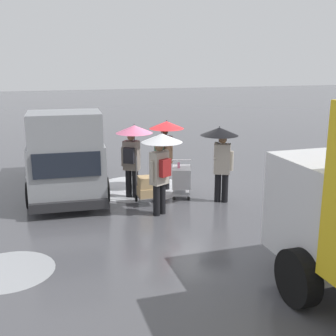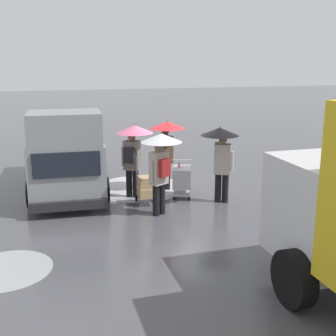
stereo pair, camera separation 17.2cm
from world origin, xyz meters
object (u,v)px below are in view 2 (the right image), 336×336
object	(u,v)px
shopping_cart_vendor	(182,178)
pedestrian_pink_side	(133,144)
pedestrian_black_side	(161,155)
hand_dolly_boxes	(146,188)
pedestrian_white_side	(166,139)
cargo_van_parked_right	(67,153)
pedestrian_far_side	(221,147)

from	to	relation	value
shopping_cart_vendor	pedestrian_pink_side	world-z (taller)	pedestrian_pink_side
pedestrian_pink_side	pedestrian_black_side	xyz separation A→B (m)	(-0.38, 1.58, 0.00)
shopping_cart_vendor	pedestrian_black_side	bearing A→B (deg)	52.11
hand_dolly_boxes	pedestrian_white_side	world-z (taller)	pedestrian_white_side
shopping_cart_vendor	pedestrian_black_side	distance (m)	1.84
cargo_van_parked_right	hand_dolly_boxes	xyz separation A→B (m)	(-2.00, 1.85, -0.71)
pedestrian_white_side	pedestrian_far_side	xyz separation A→B (m)	(-1.11, 1.62, 0.01)
pedestrian_pink_side	shopping_cart_vendor	bearing A→B (deg)	164.89
shopping_cart_vendor	hand_dolly_boxes	world-z (taller)	hand_dolly_boxes
cargo_van_parked_right	shopping_cart_vendor	xyz separation A→B (m)	(-3.13, 1.52, -0.61)
shopping_cart_vendor	hand_dolly_boxes	size ratio (longest dim) A/B	0.79
pedestrian_black_side	pedestrian_far_side	size ratio (longest dim) A/B	1.00
hand_dolly_boxes	pedestrian_white_side	distance (m)	1.89
pedestrian_black_side	pedestrian_far_side	bearing A→B (deg)	-164.57
cargo_van_parked_right	pedestrian_far_side	world-z (taller)	cargo_van_parked_right
shopping_cart_vendor	pedestrian_far_side	xyz separation A→B (m)	(-0.89, 0.71, 1.02)
cargo_van_parked_right	pedestrian_far_side	xyz separation A→B (m)	(-4.02, 2.24, 0.41)
pedestrian_pink_side	pedestrian_far_side	distance (m)	2.47
cargo_van_parked_right	pedestrian_far_side	bearing A→B (deg)	150.91
pedestrian_black_side	pedestrian_white_side	bearing A→B (deg)	-109.03
pedestrian_pink_side	pedestrian_far_side	world-z (taller)	same
shopping_cart_vendor	pedestrian_pink_side	size ratio (longest dim) A/B	0.49
shopping_cart_vendor	pedestrian_black_side	xyz separation A→B (m)	(0.95, 1.22, 1.00)
cargo_van_parked_right	pedestrian_black_side	world-z (taller)	cargo_van_parked_right
cargo_van_parked_right	pedestrian_white_side	xyz separation A→B (m)	(-2.91, 0.62, 0.39)
pedestrian_black_side	pedestrian_white_side	xyz separation A→B (m)	(-0.73, -2.12, 0.00)
hand_dolly_boxes	pedestrian_white_side	size ratio (longest dim) A/B	0.61
pedestrian_black_side	pedestrian_far_side	world-z (taller)	same
pedestrian_pink_side	hand_dolly_boxes	bearing A→B (deg)	106.64
shopping_cart_vendor	pedestrian_pink_side	bearing A→B (deg)	-15.11
cargo_van_parked_right	pedestrian_black_side	bearing A→B (deg)	128.47
pedestrian_white_side	cargo_van_parked_right	bearing A→B (deg)	-12.00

